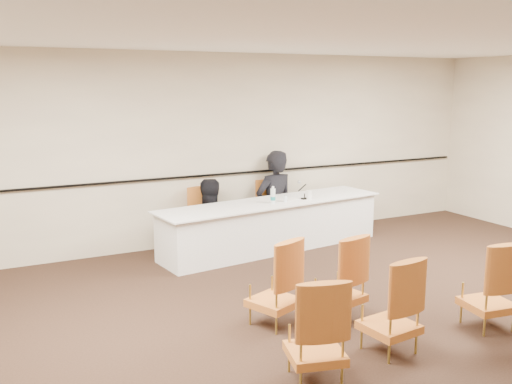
% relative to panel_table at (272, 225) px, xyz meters
% --- Properties ---
extents(floor, '(10.00, 10.00, 0.00)m').
position_rel_panel_table_xyz_m(floor, '(-0.57, -3.20, -0.37)').
color(floor, black).
rests_on(floor, ground).
extents(ceiling, '(10.00, 10.00, 0.00)m').
position_rel_panel_table_xyz_m(ceiling, '(-0.57, -3.20, 2.63)').
color(ceiling, white).
rests_on(ceiling, ground).
extents(wall_back, '(10.00, 0.04, 3.00)m').
position_rel_panel_table_xyz_m(wall_back, '(-0.57, 0.80, 1.13)').
color(wall_back, beige).
rests_on(wall_back, ground).
extents(wall_rail, '(9.80, 0.04, 0.03)m').
position_rel_panel_table_xyz_m(wall_rail, '(-0.57, 0.76, 0.73)').
color(wall_rail, black).
rests_on(wall_rail, wall_back).
extents(panel_table, '(3.80, 1.31, 0.75)m').
position_rel_panel_table_xyz_m(panel_table, '(0.00, 0.00, 0.00)').
color(panel_table, silver).
rests_on(panel_table, ground).
extents(panelist_main, '(0.78, 0.57, 1.98)m').
position_rel_panel_table_xyz_m(panelist_main, '(0.37, 0.60, 0.09)').
color(panelist_main, black).
rests_on(panelist_main, ground).
extents(panelist_main_chair, '(0.56, 0.56, 0.95)m').
position_rel_panel_table_xyz_m(panelist_main_chair, '(0.37, 0.60, 0.10)').
color(panelist_main_chair, '#B45720').
rests_on(panelist_main_chair, ground).
extents(panelist_second, '(0.81, 0.64, 1.65)m').
position_rel_panel_table_xyz_m(panelist_second, '(-0.89, 0.45, -0.10)').
color(panelist_second, black).
rests_on(panelist_second, ground).
extents(panelist_second_chair, '(0.56, 0.56, 0.95)m').
position_rel_panel_table_xyz_m(panelist_second_chair, '(-0.89, 0.45, 0.10)').
color(panelist_second_chair, '#B45720').
rests_on(panelist_second_chair, ground).
extents(papers, '(0.37, 0.33, 0.00)m').
position_rel_panel_table_xyz_m(papers, '(0.33, 0.02, 0.37)').
color(papers, white).
rests_on(papers, panel_table).
extents(microphone, '(0.11, 0.21, 0.28)m').
position_rel_panel_table_xyz_m(microphone, '(0.54, -0.07, 0.51)').
color(microphone, black).
rests_on(microphone, panel_table).
extents(water_bottle, '(0.10, 0.10, 0.26)m').
position_rel_panel_table_xyz_m(water_bottle, '(-0.05, -0.11, 0.50)').
color(water_bottle, '#167B7C').
rests_on(water_bottle, panel_table).
extents(drinking_glass, '(0.06, 0.06, 0.10)m').
position_rel_panel_table_xyz_m(drinking_glass, '(0.17, -0.10, 0.42)').
color(drinking_glass, silver).
rests_on(drinking_glass, panel_table).
extents(coffee_cup, '(0.10, 0.10, 0.14)m').
position_rel_panel_table_xyz_m(coffee_cup, '(0.60, -0.10, 0.44)').
color(coffee_cup, white).
rests_on(coffee_cup, panel_table).
extents(aud_chair_front_left, '(0.65, 0.65, 0.95)m').
position_rel_panel_table_xyz_m(aud_chair_front_left, '(-1.34, -2.50, 0.10)').
color(aud_chair_front_left, '#B45720').
rests_on(aud_chair_front_left, ground).
extents(aud_chair_front_mid, '(0.60, 0.60, 0.95)m').
position_rel_panel_table_xyz_m(aud_chair_front_mid, '(-0.64, -2.68, 0.10)').
color(aud_chair_front_mid, '#B45720').
rests_on(aud_chair_front_mid, ground).
extents(aud_chair_back_left, '(0.61, 0.61, 0.95)m').
position_rel_panel_table_xyz_m(aud_chair_back_left, '(-1.58, -3.69, 0.10)').
color(aud_chair_back_left, '#B45720').
rests_on(aud_chair_back_left, ground).
extents(aud_chair_back_mid, '(0.55, 0.55, 0.95)m').
position_rel_panel_table_xyz_m(aud_chair_back_mid, '(-0.66, -3.55, 0.10)').
color(aud_chair_back_mid, '#B45720').
rests_on(aud_chair_back_mid, ground).
extents(aud_chair_back_right, '(0.57, 0.57, 0.95)m').
position_rel_panel_table_xyz_m(aud_chair_back_right, '(0.62, -3.58, 0.10)').
color(aud_chair_back_right, '#B45720').
rests_on(aud_chair_back_right, ground).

